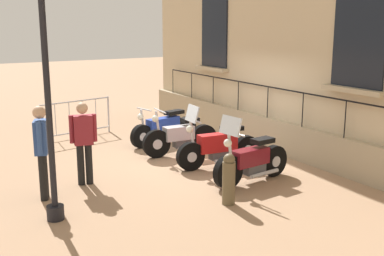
% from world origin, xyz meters
% --- Properties ---
extents(ground_plane, '(60.00, 60.00, 0.00)m').
position_xyz_m(ground_plane, '(0.00, 0.00, 0.00)').
color(ground_plane, '#9E7A5B').
extents(motorcycle_blue, '(2.12, 0.70, 1.02)m').
position_xyz_m(motorcycle_blue, '(0.02, -1.86, 0.41)').
color(motorcycle_blue, black).
rests_on(motorcycle_blue, ground_plane).
extents(motorcycle_silver, '(1.96, 0.67, 1.15)m').
position_xyz_m(motorcycle_silver, '(0.20, -0.68, 0.43)').
color(motorcycle_silver, black).
rests_on(motorcycle_silver, ground_plane).
extents(motorcycle_red, '(2.05, 0.60, 1.43)m').
position_xyz_m(motorcycle_red, '(-0.05, 0.61, 0.45)').
color(motorcycle_red, black).
rests_on(motorcycle_red, ground_plane).
extents(motorcycle_maroon, '(1.92, 0.65, 1.42)m').
position_xyz_m(motorcycle_maroon, '(-0.02, 1.84, 0.44)').
color(motorcycle_maroon, black).
rests_on(motorcycle_maroon, ground_plane).
extents(lamppost, '(0.35, 0.35, 4.00)m').
position_xyz_m(lamppost, '(3.87, 1.69, 2.39)').
color(lamppost, black).
rests_on(lamppost, ground_plane).
extents(crowd_barrier, '(2.10, 0.48, 1.05)m').
position_xyz_m(crowd_barrier, '(1.82, -3.71, 0.56)').
color(crowd_barrier, '#B7B7BF').
rests_on(crowd_barrier, ground_plane).
extents(bollard, '(0.23, 0.23, 0.93)m').
position_xyz_m(bollard, '(1.05, 2.58, 0.47)').
color(bollard, brown).
rests_on(bollard, ground_plane).
extents(pedestrian_standing, '(0.33, 0.50, 1.73)m').
position_xyz_m(pedestrian_standing, '(3.79, 0.65, 0.98)').
color(pedestrian_standing, black).
rests_on(pedestrian_standing, ground_plane).
extents(pedestrian_walking, '(0.52, 0.29, 1.65)m').
position_xyz_m(pedestrian_walking, '(2.89, 0.25, 0.93)').
color(pedestrian_walking, black).
rests_on(pedestrian_walking, ground_plane).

